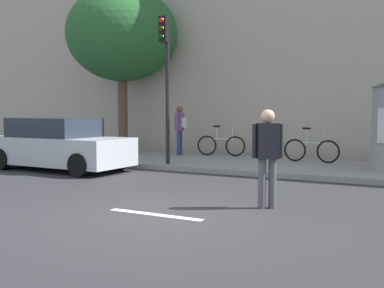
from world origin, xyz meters
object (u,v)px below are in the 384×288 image
at_px(bicycle_leaning, 221,145).
at_px(pedestrian_in_light_jacket, 180,126).
at_px(traffic_light, 166,66).
at_px(street_tree, 122,34).
at_px(pedestrian_tallest, 268,151).
at_px(bicycle_upright, 311,150).
at_px(parked_car_silver, 59,145).

bearing_deg(bicycle_leaning, pedestrian_in_light_jacket, -161.94).
bearing_deg(traffic_light, street_tree, 141.35).
bearing_deg(bicycle_leaning, pedestrian_tallest, -60.13).
distance_m(street_tree, bicycle_leaning, 5.95).
bearing_deg(bicycle_leaning, bicycle_upright, -9.46).
distance_m(traffic_light, pedestrian_tallest, 6.24).
height_order(pedestrian_in_light_jacket, bicycle_leaning, pedestrian_in_light_jacket).
distance_m(pedestrian_in_light_jacket, bicycle_upright, 4.80).
relative_size(pedestrian_tallest, bicycle_leaning, 1.02).
distance_m(bicycle_leaning, parked_car_silver, 5.70).
height_order(traffic_light, pedestrian_in_light_jacket, traffic_light).
xyz_separation_m(traffic_light, street_tree, (-3.80, 3.04, 1.66)).
height_order(pedestrian_in_light_jacket, bicycle_upright, pedestrian_in_light_jacket).
height_order(bicycle_upright, parked_car_silver, parked_car_silver).
relative_size(pedestrian_tallest, pedestrian_in_light_jacket, 1.00).
bearing_deg(bicycle_leaning, parked_car_silver, -124.34).
bearing_deg(street_tree, bicycle_leaning, 1.53).
relative_size(traffic_light, parked_car_silver, 0.98).
distance_m(pedestrian_in_light_jacket, bicycle_leaning, 1.64).
bearing_deg(bicycle_upright, pedestrian_in_light_jacket, 178.87).
bearing_deg(bicycle_upright, parked_car_silver, -147.66).
relative_size(street_tree, pedestrian_in_light_jacket, 3.60).
xyz_separation_m(traffic_light, bicycle_upright, (3.74, 2.60, -2.55)).
height_order(traffic_light, pedestrian_tallest, traffic_light).
xyz_separation_m(bicycle_leaning, parked_car_silver, (-3.21, -4.70, 0.20)).
distance_m(street_tree, pedestrian_tallest, 11.38).
bearing_deg(traffic_light, parked_car_silver, -151.10).
height_order(street_tree, pedestrian_in_light_jacket, street_tree).
distance_m(pedestrian_tallest, parked_car_silver, 7.62).
xyz_separation_m(bicycle_leaning, bicycle_upright, (3.33, -0.56, 0.00)).
bearing_deg(bicycle_upright, bicycle_leaning, 170.54).
relative_size(traffic_light, bicycle_upright, 2.47).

